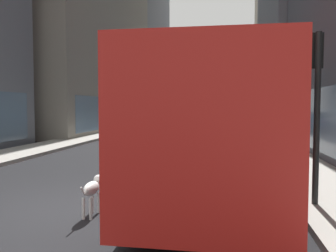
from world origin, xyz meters
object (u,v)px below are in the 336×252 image
transit_bus (214,118)px  box_truck (166,111)px  dalmatian_dog (93,189)px  car_grey_wagon (157,126)px  pedestrian_with_handbag (285,133)px  car_blue_hatchback (221,121)px  traffic_light_near (316,89)px  car_red_coupe (212,115)px

transit_bus → box_truck: size_ratio=1.54×
box_truck → dalmatian_dog: size_ratio=7.79×
car_grey_wagon → pedestrian_with_handbag: size_ratio=2.52×
car_blue_hatchback → car_grey_wagon: same height
car_blue_hatchback → dalmatian_dog: car_blue_hatchback is taller
transit_bus → traffic_light_near: bearing=-51.6°
transit_bus → box_truck: (-5.60, 24.54, -0.11)m
pedestrian_with_handbag → transit_bus: bearing=-121.3°
transit_bus → box_truck: bearing=102.9°
transit_bus → box_truck: 25.17m
car_blue_hatchback → car_red_coupe: same height
car_blue_hatchback → dalmatian_dog: (-2.20, -24.50, -0.31)m
transit_bus → pedestrian_with_handbag: (2.69, 4.42, -0.76)m
car_grey_wagon → pedestrian_with_handbag: bearing=-48.2°
pedestrian_with_handbag → traffic_light_near: traffic_light_near is taller
box_truck → traffic_light_near: (7.70, -27.20, 0.77)m
pedestrian_with_handbag → box_truck: bearing=112.4°
car_grey_wagon → transit_bus: bearing=-71.4°
dalmatian_dog → pedestrian_with_handbag: (4.89, 8.11, 0.50)m
car_blue_hatchback → pedestrian_with_handbag: 16.61m
car_blue_hatchback → box_truck: bearing=146.3°
transit_bus → car_red_coupe: size_ratio=2.91×
pedestrian_with_handbag → car_blue_hatchback: bearing=99.3°
car_red_coupe → car_grey_wagon: bearing=-94.2°
transit_bus → car_blue_hatchback: size_ratio=2.92×
pedestrian_with_handbag → traffic_light_near: 7.24m
car_red_coupe → pedestrian_with_handbag: bearing=-83.8°
pedestrian_with_handbag → car_red_coupe: bearing=96.2°
box_truck → traffic_light_near: bearing=-74.2°
transit_bus → car_blue_hatchback: bearing=90.0°
car_blue_hatchback → traffic_light_near: bearing=-84.9°
car_red_coupe → car_grey_wagon: same height
car_grey_wagon → traffic_light_near: 15.88m
transit_bus → dalmatian_dog: size_ratio=11.98×
pedestrian_with_handbag → car_grey_wagon: bearing=131.8°
car_blue_hatchback → car_red_coupe: bearing=93.9°
car_red_coupe → car_grey_wagon: size_ratio=0.93×
car_red_coupe → dalmatian_dog: (-0.60, -47.91, -0.31)m
pedestrian_with_handbag → traffic_light_near: size_ratio=0.50×
car_grey_wagon → box_truck: size_ratio=0.57×
box_truck → traffic_light_near: 28.28m
transit_bus → car_grey_wagon: bearing=108.6°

